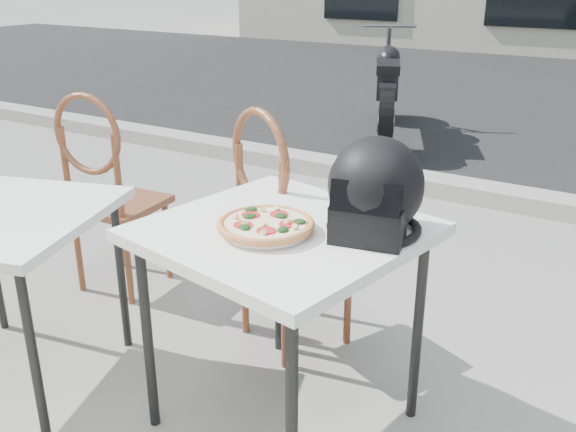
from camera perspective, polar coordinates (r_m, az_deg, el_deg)
The scene contains 8 objects.
curb at distance 4.58m, azimuth 20.03°, elevation 1.36°, with size 30.00×0.25×0.12m, color #9B9991.
cafe_table_main at distance 2.07m, azimuth -0.38°, elevation -2.65°, with size 0.93×0.93×0.75m.
plate at distance 1.99m, azimuth -1.98°, elevation -1.29°, with size 0.36×0.36×0.02m.
pizza at distance 1.98m, azimuth -1.98°, elevation -0.72°, with size 0.33×0.33×0.04m.
helmet at distance 1.96m, azimuth 7.73°, elevation 2.12°, with size 0.35×0.36×0.30m.
cafe_chair_main at distance 2.58m, azimuth -0.64°, elevation -0.21°, with size 0.53×0.53×1.04m.
cafe_chair_side at distance 3.16m, azimuth -15.81°, elevation 2.79°, with size 0.42×0.42×1.01m.
motorcycle at distance 6.18m, azimuth 8.75°, elevation 10.98°, with size 0.90×1.88×0.99m.
Camera 1 is at (0.76, -1.27, 1.53)m, focal length 40.00 mm.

